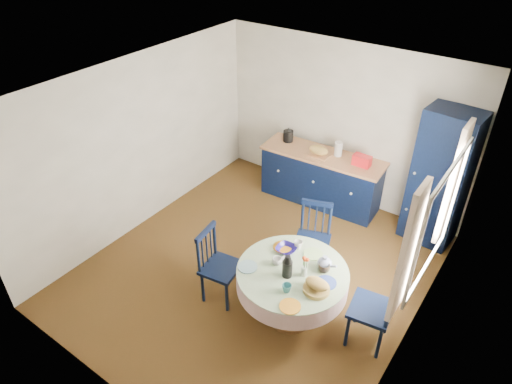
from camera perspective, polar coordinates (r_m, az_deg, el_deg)
floor at (r=6.17m, az=0.02°, el=-9.61°), size 4.50×4.50×0.00m
ceiling at (r=4.80m, az=0.02°, el=12.55°), size 4.50×4.50×0.00m
wall_back at (r=7.10m, az=10.71°, el=8.35°), size 4.00×0.02×2.50m
wall_left at (r=6.58m, az=-14.39°, el=5.71°), size 0.02×4.50×2.50m
wall_right at (r=4.76m, az=20.24°, el=-7.76°), size 0.02×4.50×2.50m
window at (r=4.84m, az=21.46°, el=-3.12°), size 0.10×1.74×1.45m
kitchen_counter at (r=7.24m, az=8.11°, el=1.86°), size 1.94×0.71×1.09m
pantry_cabinet at (r=6.59m, az=22.02°, el=1.55°), size 0.73×0.56×1.97m
dining_table at (r=5.16m, az=4.65°, el=-10.83°), size 1.24×1.24×1.03m
chair_left at (r=5.52m, az=-4.75°, el=-9.08°), size 0.48×0.49×0.98m
chair_far at (r=5.92m, az=7.14°, el=-5.75°), size 0.55×0.54×0.98m
chair_right at (r=5.16m, az=14.71°, el=-13.89°), size 0.50×0.52×1.03m
mug_a at (r=5.12m, az=2.65°, el=-8.64°), size 0.11×0.11×0.09m
mug_b at (r=4.82m, az=3.86°, el=-11.90°), size 0.10×0.10×0.09m
mug_c at (r=5.08m, az=8.50°, el=-9.36°), size 0.13×0.13×0.10m
mug_d at (r=5.33m, az=5.30°, el=-6.59°), size 0.11×0.11×0.10m
cobalt_bowl at (r=5.30m, az=3.81°, el=-7.14°), size 0.23×0.23×0.06m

